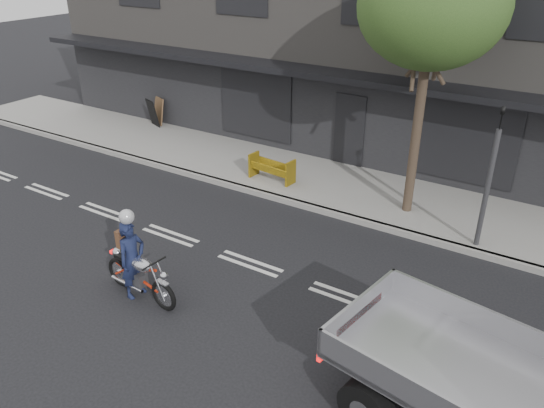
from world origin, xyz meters
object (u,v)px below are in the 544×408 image
at_px(street_tree, 433,6).
at_px(sandwich_board, 153,113).
at_px(motorcycle, 140,275).
at_px(rider, 133,260).
at_px(construction_barrier, 268,170).
at_px(traffic_light_pole, 488,187).

height_order(street_tree, sandwich_board, street_tree).
distance_m(motorcycle, rider, 0.34).
bearing_deg(rider, motorcycle, -84.96).
bearing_deg(construction_barrier, street_tree, 6.66).
height_order(traffic_light_pole, construction_barrier, traffic_light_pole).
relative_size(street_tree, traffic_light_pole, 1.93).
bearing_deg(motorcycle, traffic_light_pole, 50.83).
relative_size(rider, construction_barrier, 1.22).
xyz_separation_m(rider, construction_barrier, (-0.53, 5.92, -0.31)).
bearing_deg(traffic_light_pole, street_tree, 156.97).
relative_size(traffic_light_pole, sandwich_board, 3.41).
height_order(traffic_light_pole, motorcycle, traffic_light_pole).
bearing_deg(rider, traffic_light_pole, -39.96).
bearing_deg(sandwich_board, motorcycle, -26.57).
bearing_deg(construction_barrier, traffic_light_pole, -3.53).
xyz_separation_m(street_tree, motorcycle, (-3.40, -6.40, -4.74)).
distance_m(construction_barrier, sandwich_board, 6.87).
bearing_deg(street_tree, traffic_light_pole, -23.03).
xyz_separation_m(motorcycle, construction_barrier, (-0.68, 5.92, 0.00)).
distance_m(street_tree, construction_barrier, 6.27).
xyz_separation_m(traffic_light_pole, construction_barrier, (-6.08, 0.37, -1.12)).
distance_m(traffic_light_pole, motorcycle, 7.82).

